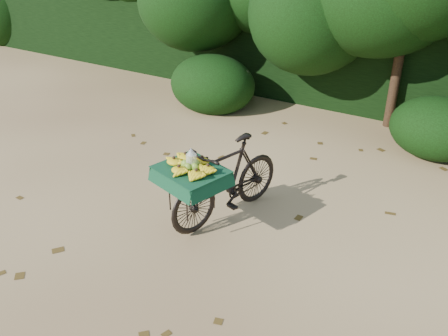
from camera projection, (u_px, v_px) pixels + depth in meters
The scene contains 6 objects.
ground at pixel (231, 264), 5.64m from camera, with size 80.00×80.00×0.00m, color tan.
vendor_bicycle at pixel (225, 179), 6.26m from camera, with size 1.16×1.99×1.14m.
hedge_backdrop at pixel (383, 64), 9.96m from camera, with size 26.00×1.80×1.80m, color black.
tree_row at pixel (348, 13), 9.14m from camera, with size 14.50×2.00×4.00m, color black, non-canonical shape.
bush_clumps at pixel (378, 120), 8.44m from camera, with size 8.80×1.70×0.90m, color black, non-canonical shape.
leaf_litter at pixel (257, 236), 6.12m from camera, with size 7.00×7.30×0.01m, color #4B3714, non-canonical shape.
Camera 1 is at (2.23, -3.83, 3.66)m, focal length 38.00 mm.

